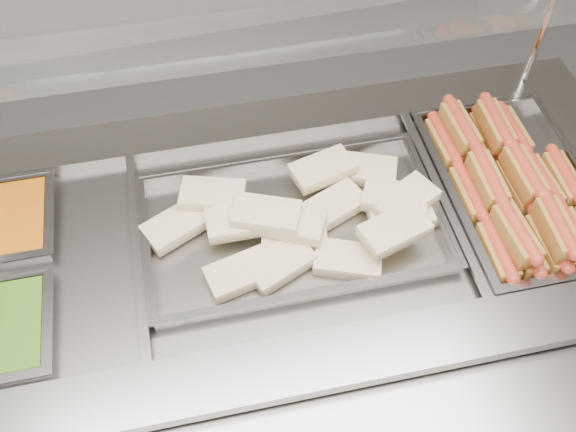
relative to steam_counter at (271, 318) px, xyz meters
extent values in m
cube|color=slate|center=(0.00, 0.00, -0.01)|extent=(1.92, 0.88, 0.91)
cube|color=gray|center=(-0.02, -0.36, 0.46)|extent=(1.96, 0.24, 0.03)
cube|color=gray|center=(0.02, 0.36, 0.46)|extent=(1.96, 0.24, 0.03)
cube|color=black|center=(0.00, 0.00, 0.34)|extent=(1.72, 0.68, 0.02)
cube|color=gray|center=(0.45, -0.02, 0.47)|extent=(0.05, 0.59, 0.01)
cube|color=gray|center=(-0.31, 0.02, 0.47)|extent=(0.05, 0.59, 0.01)
cylinder|color=silver|center=(0.83, 0.30, 0.70)|extent=(0.03, 0.03, 0.46)
cube|color=silver|center=(0.01, 0.21, 0.87)|extent=(1.73, 0.39, 0.09)
cube|color=#97631F|center=(0.51, -0.21, 0.45)|extent=(0.07, 0.16, 0.05)
cylinder|color=#B32820|center=(0.51, -0.21, 0.47)|extent=(0.05, 0.17, 0.03)
cube|color=#97631F|center=(0.52, -0.03, 0.45)|extent=(0.06, 0.16, 0.05)
cylinder|color=#B32820|center=(0.52, -0.03, 0.47)|extent=(0.04, 0.17, 0.03)
cube|color=#97631F|center=(0.53, 0.16, 0.45)|extent=(0.06, 0.16, 0.05)
cylinder|color=#B32820|center=(0.53, 0.16, 0.47)|extent=(0.04, 0.17, 0.03)
cube|color=#97631F|center=(0.58, -0.21, 0.45)|extent=(0.06, 0.16, 0.05)
cylinder|color=#B32820|center=(0.58, -0.21, 0.47)|extent=(0.04, 0.17, 0.03)
cube|color=#97631F|center=(0.59, -0.03, 0.45)|extent=(0.07, 0.16, 0.05)
cylinder|color=#B32820|center=(0.59, -0.03, 0.47)|extent=(0.05, 0.17, 0.03)
cube|color=#97631F|center=(0.59, 0.15, 0.45)|extent=(0.06, 0.16, 0.05)
cylinder|color=#B32820|center=(0.59, 0.15, 0.47)|extent=(0.04, 0.17, 0.03)
cube|color=#97631F|center=(0.64, -0.22, 0.45)|extent=(0.06, 0.16, 0.05)
cylinder|color=#B32820|center=(0.64, -0.22, 0.47)|extent=(0.04, 0.17, 0.03)
cube|color=#97631F|center=(0.65, -0.03, 0.45)|extent=(0.06, 0.16, 0.05)
cylinder|color=#B32820|center=(0.65, -0.03, 0.47)|extent=(0.04, 0.17, 0.03)
cube|color=#97631F|center=(0.66, 0.15, 0.45)|extent=(0.06, 0.16, 0.05)
cylinder|color=#B32820|center=(0.66, 0.15, 0.47)|extent=(0.04, 0.17, 0.03)
cube|color=#97631F|center=(0.71, -0.22, 0.45)|extent=(0.06, 0.16, 0.05)
cylinder|color=#B32820|center=(0.71, -0.22, 0.47)|extent=(0.04, 0.17, 0.03)
cube|color=#97631F|center=(0.72, -0.04, 0.45)|extent=(0.06, 0.16, 0.05)
cylinder|color=#B32820|center=(0.72, -0.04, 0.47)|extent=(0.03, 0.17, 0.03)
cube|color=#97631F|center=(0.73, 0.15, 0.45)|extent=(0.06, 0.16, 0.05)
cylinder|color=#B32820|center=(0.73, 0.15, 0.47)|extent=(0.04, 0.17, 0.03)
cube|color=#97631F|center=(0.78, -0.04, 0.45)|extent=(0.07, 0.16, 0.05)
cylinder|color=#B32820|center=(0.78, -0.04, 0.47)|extent=(0.05, 0.17, 0.03)
cube|color=#97631F|center=(0.55, -0.20, 0.51)|extent=(0.06, 0.16, 0.05)
cylinder|color=#B32820|center=(0.55, -0.20, 0.53)|extent=(0.03, 0.17, 0.03)
cube|color=#97631F|center=(0.56, -0.03, 0.51)|extent=(0.07, 0.16, 0.05)
cylinder|color=#B32820|center=(0.56, -0.03, 0.53)|extent=(0.05, 0.17, 0.03)
cube|color=#97631F|center=(0.57, 0.15, 0.51)|extent=(0.06, 0.16, 0.05)
cylinder|color=#B32820|center=(0.57, 0.15, 0.53)|extent=(0.03, 0.17, 0.03)
cube|color=#97631F|center=(0.65, -0.21, 0.51)|extent=(0.07, 0.16, 0.05)
cylinder|color=#B32820|center=(0.65, -0.21, 0.53)|extent=(0.05, 0.17, 0.03)
cube|color=#97631F|center=(0.65, -0.04, 0.51)|extent=(0.06, 0.16, 0.05)
cylinder|color=#B32820|center=(0.65, -0.04, 0.53)|extent=(0.04, 0.17, 0.03)
cube|color=#97631F|center=(0.66, 0.14, 0.51)|extent=(0.07, 0.16, 0.05)
cylinder|color=#B32820|center=(0.66, 0.14, 0.53)|extent=(0.05, 0.17, 0.03)
cube|color=beige|center=(0.18, 0.02, 0.46)|extent=(0.18, 0.14, 0.03)
cube|color=beige|center=(0.33, -0.05, 0.46)|extent=(0.16, 0.09, 0.03)
cube|color=beige|center=(-0.21, 0.06, 0.47)|extent=(0.18, 0.14, 0.03)
cube|color=beige|center=(0.00, -0.11, 0.46)|extent=(0.18, 0.14, 0.03)
cube|color=beige|center=(0.16, -0.14, 0.46)|extent=(0.18, 0.14, 0.03)
cube|color=beige|center=(0.06, -0.04, 0.46)|extent=(0.17, 0.12, 0.03)
cube|color=beige|center=(-0.09, -0.11, 0.46)|extent=(0.17, 0.12, 0.03)
cube|color=beige|center=(0.29, 0.11, 0.46)|extent=(0.18, 0.14, 0.03)
cube|color=beige|center=(0.32, -0.02, 0.49)|extent=(0.18, 0.15, 0.03)
cube|color=beige|center=(0.18, 0.12, 0.49)|extent=(0.17, 0.12, 0.03)
cube|color=beige|center=(0.34, -0.03, 0.50)|extent=(0.18, 0.15, 0.03)
cube|color=beige|center=(-0.07, 0.01, 0.49)|extent=(0.16, 0.10, 0.03)
cube|color=beige|center=(-0.11, 0.10, 0.50)|extent=(0.18, 0.13, 0.03)
cube|color=beige|center=(0.05, -0.03, 0.50)|extent=(0.18, 0.15, 0.03)
cube|color=beige|center=(0.27, -0.13, 0.52)|extent=(0.17, 0.12, 0.03)
cube|color=beige|center=(0.00, -0.01, 0.52)|extent=(0.18, 0.15, 0.03)
camera|label=1|loc=(-0.19, -0.90, 1.72)|focal=40.00mm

